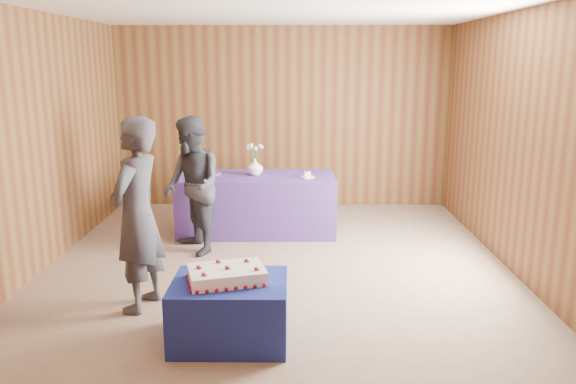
{
  "coord_description": "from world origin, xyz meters",
  "views": [
    {
      "loc": [
        0.19,
        -5.52,
        2.17
      ],
      "look_at": [
        0.12,
        0.1,
        0.87
      ],
      "focal_mm": 35.0,
      "sensor_mm": 36.0,
      "label": 1
    }
  ],
  "objects_px": {
    "guest_left": "(137,215)",
    "cake_table": "(230,311)",
    "sheet_cake": "(227,275)",
    "vase": "(255,167)",
    "guest_right": "(192,186)",
    "serving_table": "(257,204)"
  },
  "relations": [
    {
      "from": "guest_left",
      "to": "cake_table",
      "type": "bearing_deg",
      "value": 69.09
    },
    {
      "from": "serving_table",
      "to": "vase",
      "type": "relative_size",
      "value": 9.3
    },
    {
      "from": "guest_left",
      "to": "sheet_cake",
      "type": "bearing_deg",
      "value": 68.75
    },
    {
      "from": "serving_table",
      "to": "vase",
      "type": "xyz_separation_m",
      "value": [
        -0.02,
        0.03,
        0.48
      ]
    },
    {
      "from": "serving_table",
      "to": "sheet_cake",
      "type": "relative_size",
      "value": 2.87
    },
    {
      "from": "cake_table",
      "to": "sheet_cake",
      "type": "relative_size",
      "value": 1.29
    },
    {
      "from": "serving_table",
      "to": "guest_right",
      "type": "height_order",
      "value": "guest_right"
    },
    {
      "from": "serving_table",
      "to": "guest_left",
      "type": "height_order",
      "value": "guest_left"
    },
    {
      "from": "vase",
      "to": "guest_left",
      "type": "xyz_separation_m",
      "value": [
        -0.87,
        -2.38,
        0.01
      ]
    },
    {
      "from": "sheet_cake",
      "to": "vase",
      "type": "xyz_separation_m",
      "value": [
        0.02,
        2.98,
        0.3
      ]
    },
    {
      "from": "sheet_cake",
      "to": "vase",
      "type": "height_order",
      "value": "vase"
    },
    {
      "from": "guest_right",
      "to": "sheet_cake",
      "type": "bearing_deg",
      "value": -13.18
    },
    {
      "from": "vase",
      "to": "guest_right",
      "type": "height_order",
      "value": "guest_right"
    },
    {
      "from": "vase",
      "to": "guest_right",
      "type": "bearing_deg",
      "value": -127.5
    },
    {
      "from": "guest_left",
      "to": "guest_right",
      "type": "height_order",
      "value": "guest_left"
    },
    {
      "from": "vase",
      "to": "guest_right",
      "type": "xyz_separation_m",
      "value": [
        -0.66,
        -0.86,
        -0.06
      ]
    },
    {
      "from": "guest_left",
      "to": "guest_right",
      "type": "xyz_separation_m",
      "value": [
        0.21,
        1.52,
        -0.07
      ]
    },
    {
      "from": "serving_table",
      "to": "guest_right",
      "type": "xyz_separation_m",
      "value": [
        -0.69,
        -0.83,
        0.42
      ]
    },
    {
      "from": "cake_table",
      "to": "guest_right",
      "type": "relative_size",
      "value": 0.57
    },
    {
      "from": "vase",
      "to": "guest_left",
      "type": "relative_size",
      "value": 0.12
    },
    {
      "from": "sheet_cake",
      "to": "vase",
      "type": "bearing_deg",
      "value": 73.59
    },
    {
      "from": "cake_table",
      "to": "vase",
      "type": "relative_size",
      "value": 4.19
    }
  ]
}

